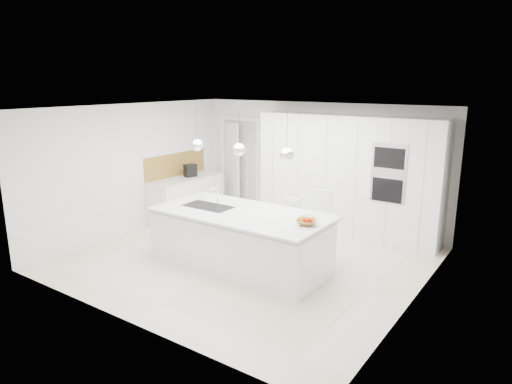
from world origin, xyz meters
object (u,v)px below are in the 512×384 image
Objects in this scene: espresso_machine at (190,170)px; bar_stool_right at (317,226)px; island_base at (240,241)px; fruit_bowl at (306,222)px; bar_stool_left at (288,228)px.

espresso_machine is 3.50m from bar_stool_right.
bar_stool_right is at bearing 47.45° from island_base.
island_base is 1.27m from fruit_bowl.
espresso_machine is (-3.69, 1.55, 0.10)m from fruit_bowl.
fruit_bowl is at bearing -39.52° from bar_stool_left.
fruit_bowl is 4.00m from espresso_machine.
bar_stool_right is (0.87, 0.95, 0.15)m from island_base.
fruit_bowl is 0.31× the size of bar_stool_left.
bar_stool_right reaches higher than island_base.
espresso_machine reaches higher than island_base.
bar_stool_left is 0.50m from bar_stool_right.
espresso_machine is (-2.53, 1.62, 0.61)m from island_base.
espresso_machine is 0.28× the size of bar_stool_left.
bar_stool_left is (-0.76, 0.77, -0.44)m from fruit_bowl.
bar_stool_right is (3.40, -0.67, -0.45)m from espresso_machine.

